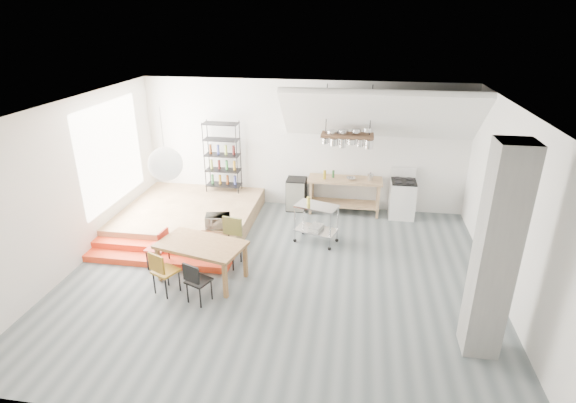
% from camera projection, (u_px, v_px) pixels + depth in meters
% --- Properties ---
extents(floor, '(8.00, 8.00, 0.00)m').
position_uv_depth(floor, '(279.00, 275.00, 8.60)').
color(floor, '#555F63').
rests_on(floor, ground).
extents(wall_back, '(8.00, 0.04, 3.20)m').
position_uv_depth(wall_back, '(303.00, 146.00, 11.17)').
color(wall_back, silver).
rests_on(wall_back, ground).
extents(wall_left, '(0.04, 7.00, 3.20)m').
position_uv_depth(wall_left, '(72.00, 186.00, 8.56)').
color(wall_left, silver).
rests_on(wall_left, ground).
extents(wall_right, '(0.04, 7.00, 3.20)m').
position_uv_depth(wall_right, '(516.00, 213.00, 7.40)').
color(wall_right, silver).
rests_on(wall_right, ground).
extents(ceiling, '(8.00, 7.00, 0.02)m').
position_uv_depth(ceiling, '(277.00, 109.00, 7.36)').
color(ceiling, white).
rests_on(ceiling, wall_back).
extents(slope_ceiling, '(4.40, 1.44, 1.32)m').
position_uv_depth(slope_ceiling, '(380.00, 115.00, 9.99)').
color(slope_ceiling, white).
rests_on(slope_ceiling, wall_back).
extents(window_pane, '(0.02, 2.50, 2.20)m').
position_uv_depth(window_pane, '(112.00, 153.00, 9.85)').
color(window_pane, white).
rests_on(window_pane, wall_left).
extents(platform, '(3.00, 3.00, 0.40)m').
position_uv_depth(platform, '(190.00, 215.00, 10.71)').
color(platform, olive).
rests_on(platform, ground).
extents(step_lower, '(3.00, 0.35, 0.13)m').
position_uv_depth(step_lower, '(156.00, 261.00, 8.99)').
color(step_lower, '#F1411C').
rests_on(step_lower, ground).
extents(step_upper, '(3.00, 0.35, 0.27)m').
position_uv_depth(step_upper, '(163.00, 249.00, 9.28)').
color(step_upper, '#F1411C').
rests_on(step_upper, ground).
extents(concrete_column, '(0.50, 0.50, 3.20)m').
position_uv_depth(concrete_column, '(495.00, 254.00, 6.14)').
color(concrete_column, gray).
rests_on(concrete_column, ground).
extents(kitchen_counter, '(1.80, 0.60, 0.91)m').
position_uv_depth(kitchen_counter, '(345.00, 190.00, 11.07)').
color(kitchen_counter, olive).
rests_on(kitchen_counter, ground).
extents(stove, '(0.60, 0.60, 1.18)m').
position_uv_depth(stove, '(402.00, 198.00, 10.93)').
color(stove, white).
rests_on(stove, ground).
extents(pot_rack, '(1.20, 0.50, 1.43)m').
position_uv_depth(pot_rack, '(348.00, 139.00, 10.34)').
color(pot_rack, '#41261A').
rests_on(pot_rack, ceiling).
extents(wire_shelving, '(0.88, 0.38, 1.80)m').
position_uv_depth(wire_shelving, '(222.00, 156.00, 11.29)').
color(wire_shelving, black).
rests_on(wire_shelving, platform).
extents(microwave_shelf, '(0.60, 0.40, 0.16)m').
position_uv_depth(microwave_shelf, '(218.00, 228.00, 9.28)').
color(microwave_shelf, olive).
rests_on(microwave_shelf, platform).
extents(paper_lantern, '(0.60, 0.60, 0.60)m').
position_uv_depth(paper_lantern, '(166.00, 164.00, 7.88)').
color(paper_lantern, white).
rests_on(paper_lantern, ceiling).
extents(dining_table, '(1.74, 1.24, 0.75)m').
position_uv_depth(dining_table, '(201.00, 247.00, 8.26)').
color(dining_table, brown).
rests_on(dining_table, ground).
extents(chair_mustard, '(0.52, 0.52, 0.85)m').
position_uv_depth(chair_mustard, '(162.00, 269.00, 7.85)').
color(chair_mustard, '#A4731C').
rests_on(chair_mustard, ground).
extents(chair_black, '(0.48, 0.48, 0.79)m').
position_uv_depth(chair_black, '(196.00, 279.00, 7.62)').
color(chair_black, black).
rests_on(chair_black, ground).
extents(chair_olive, '(0.51, 0.51, 0.95)m').
position_uv_depth(chair_olive, '(230.00, 237.00, 8.84)').
color(chair_olive, olive).
rests_on(chair_olive, ground).
extents(chair_red, '(0.42, 0.42, 0.83)m').
position_uv_depth(chair_red, '(160.00, 246.00, 8.68)').
color(chair_red, red).
rests_on(chair_red, ground).
extents(rolling_cart, '(0.99, 0.74, 0.88)m').
position_uv_depth(rolling_cart, '(316.00, 219.00, 9.65)').
color(rolling_cart, silver).
rests_on(rolling_cart, ground).
extents(mini_fridge, '(0.48, 0.48, 0.82)m').
position_uv_depth(mini_fridge, '(296.00, 194.00, 11.37)').
color(mini_fridge, black).
rests_on(mini_fridge, ground).
extents(microwave, '(0.55, 0.42, 0.27)m').
position_uv_depth(microwave, '(218.00, 221.00, 9.22)').
color(microwave, beige).
rests_on(microwave, microwave_shelf).
extents(bowl, '(0.25, 0.25, 0.05)m').
position_uv_depth(bowl, '(351.00, 179.00, 10.88)').
color(bowl, silver).
rests_on(bowl, kitchen_counter).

